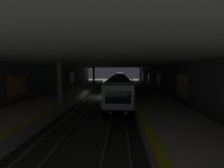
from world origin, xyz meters
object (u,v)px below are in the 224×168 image
Objects in this scene: pillar_near at (60,83)px; person_waiting_near at (54,89)px; pillar_far at (94,76)px; suitcase_rolling at (70,87)px; bench_right_near at (35,95)px; bench_right_mid at (50,90)px; person_standing_far at (81,81)px; metro_train at (119,80)px; person_walking_mid at (132,81)px; bench_left_mid at (143,82)px; backpack_on_floor at (56,95)px; trash_bin at (168,99)px; bench_left_near at (147,84)px.

pillar_near is 2.74× the size of person_waiting_near.
suitcase_rolling is (-7.81, 3.70, -1.99)m from pillar_far.
bench_right_near is at bearing 168.50° from pillar_far.
person_standing_far is (15.04, -1.00, 0.35)m from bench_right_mid.
metro_train is 3.66m from person_walking_mid.
backpack_on_floor is at bearing 143.73° from bench_left_mid.
pillar_far is 16.67m from bench_right_mid.
person_walking_mid is 1.96× the size of trash_bin.
pillar_near reaches higher than person_waiting_near.
trash_bin is at bearing -96.25° from bench_right_near.
trash_bin is at bearing -151.48° from pillar_far.
bench_right_near is 19.60m from person_standing_far.
bench_right_near is 3.98m from person_waiting_near.
pillar_far is 25.52m from trash_bin.
person_walking_mid is at bearing -81.21° from pillar_far.
backpack_on_floor is (-2.67, -1.99, -0.32)m from bench_right_mid.
pillar_far is at bearing -25.37° from suitcase_rolling.
bench_left_mid is 24.72m from bench_right_mid.
backpack_on_floor is at bearing 75.74° from trash_bin.
bench_left_near is 20.89m from bench_right_mid.
pillar_near is 22.91m from bench_left_near.
metro_train is 35.09× the size of bench_right_near.
pillar_far is at bearing -11.50° from bench_right_near.
person_walking_mid reaches higher than trash_bin.
bench_left_near is 1.00× the size of bench_right_mid.
backpack_on_floor is at bearing 158.13° from metro_train.
bench_left_near reaches higher than backpack_on_floor.
pillar_far is 3.62m from person_standing_far.
person_walking_mid is (22.09, -14.04, 0.38)m from bench_right_near.
pillar_near is 2.68× the size of bench_right_near.
person_waiting_near is (-0.67, -0.89, 0.38)m from bench_right_mid.
person_waiting_near is 2.39m from backpack_on_floor.
bench_right_near is 12.77m from suitcase_rolling.
bench_left_near and bench_right_mid have the same top height.
suitcase_rolling is at bearing 175.62° from person_standing_far.
metro_train is at bearing -67.23° from person_standing_far.
person_walking_mid is at bearing -22.02° from pillar_near.
bench_right_mid is at bearing 176.18° from person_standing_far.
pillar_near reaches higher than suitcase_rolling.
pillar_near is at bearing 92.30° from trash_bin.
metro_train reaches higher than bench_right_mid.
person_standing_far reaches higher than suitcase_rolling.
person_standing_far is (-2.52, 13.04, -0.04)m from person_walking_mid.
trash_bin is (-14.55, -15.85, 0.14)m from suitcase_rolling.
person_walking_mid is (5.51, 3.03, 0.38)m from bench_left_near.
bench_right_mid is (6.81, 4.18, -1.75)m from pillar_near.
person_standing_far is at bearing 35.67° from trash_bin.
person_standing_far is at bearing -0.42° from person_waiting_near.
person_walking_mid is 16.47m from suitcase_rolling.
bench_right_near is at bearing 155.59° from metro_train.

